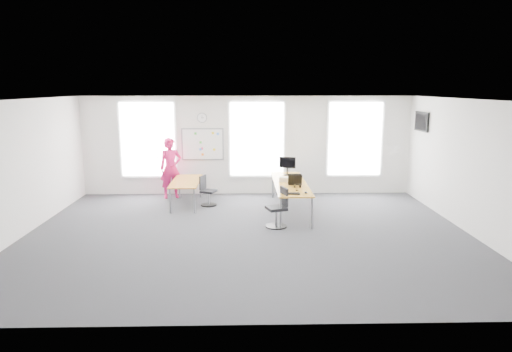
{
  "coord_description": "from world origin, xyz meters",
  "views": [
    {
      "loc": [
        -0.06,
        -9.84,
        3.26
      ],
      "look_at": [
        0.21,
        1.2,
        1.1
      ],
      "focal_mm": 32.0,
      "sensor_mm": 36.0,
      "label": 1
    }
  ],
  "objects_px": {
    "chair_right": "(278,210)",
    "monitor": "(287,164)",
    "desk_right": "(290,185)",
    "desk_left": "(186,183)",
    "person": "(171,168)",
    "headphones": "(297,186)",
    "chair_left": "(207,192)",
    "keyboard": "(292,194)"
  },
  "relations": [
    {
      "from": "desk_left",
      "to": "monitor",
      "type": "relative_size",
      "value": 3.59
    },
    {
      "from": "monitor",
      "to": "desk_left",
      "type": "bearing_deg",
      "value": -155.53
    },
    {
      "from": "desk_left",
      "to": "chair_left",
      "type": "bearing_deg",
      "value": -5.37
    },
    {
      "from": "desk_right",
      "to": "person",
      "type": "bearing_deg",
      "value": 154.52
    },
    {
      "from": "chair_right",
      "to": "monitor",
      "type": "relative_size",
      "value": 1.79
    },
    {
      "from": "keyboard",
      "to": "headphones",
      "type": "bearing_deg",
      "value": 85.0
    },
    {
      "from": "desk_right",
      "to": "chair_right",
      "type": "xyz_separation_m",
      "value": [
        -0.4,
        -1.36,
        -0.31
      ]
    },
    {
      "from": "chair_right",
      "to": "headphones",
      "type": "bearing_deg",
      "value": 127.6
    },
    {
      "from": "person",
      "to": "headphones",
      "type": "relative_size",
      "value": 10.44
    },
    {
      "from": "desk_left",
      "to": "keyboard",
      "type": "relative_size",
      "value": 4.61
    },
    {
      "from": "person",
      "to": "monitor",
      "type": "distance_m",
      "value": 3.47
    },
    {
      "from": "chair_right",
      "to": "person",
      "type": "bearing_deg",
      "value": -152.79
    },
    {
      "from": "monitor",
      "to": "keyboard",
      "type": "bearing_deg",
      "value": -74.21
    },
    {
      "from": "desk_right",
      "to": "headphones",
      "type": "distance_m",
      "value": 0.62
    },
    {
      "from": "chair_left",
      "to": "keyboard",
      "type": "relative_size",
      "value": 2.04
    },
    {
      "from": "desk_right",
      "to": "headphones",
      "type": "bearing_deg",
      "value": -78.78
    },
    {
      "from": "chair_left",
      "to": "monitor",
      "type": "xyz_separation_m",
      "value": [
        2.28,
        0.35,
        0.73
      ]
    },
    {
      "from": "desk_left",
      "to": "person",
      "type": "relative_size",
      "value": 1.06
    },
    {
      "from": "monitor",
      "to": "chair_left",
      "type": "bearing_deg",
      "value": -152.68
    },
    {
      "from": "headphones",
      "to": "chair_left",
      "type": "bearing_deg",
      "value": 141.29
    },
    {
      "from": "desk_right",
      "to": "desk_left",
      "type": "relative_size",
      "value": 1.68
    },
    {
      "from": "desk_left",
      "to": "headphones",
      "type": "height_order",
      "value": "headphones"
    },
    {
      "from": "chair_right",
      "to": "chair_left",
      "type": "bearing_deg",
      "value": -155.8
    },
    {
      "from": "chair_right",
      "to": "chair_left",
      "type": "relative_size",
      "value": 1.13
    },
    {
      "from": "desk_right",
      "to": "desk_left",
      "type": "bearing_deg",
      "value": 165.27
    },
    {
      "from": "desk_right",
      "to": "monitor",
      "type": "height_order",
      "value": "monitor"
    },
    {
      "from": "desk_right",
      "to": "keyboard",
      "type": "height_order",
      "value": "keyboard"
    },
    {
      "from": "chair_left",
      "to": "person",
      "type": "bearing_deg",
      "value": 72.4
    },
    {
      "from": "person",
      "to": "headphones",
      "type": "height_order",
      "value": "person"
    },
    {
      "from": "person",
      "to": "keyboard",
      "type": "xyz_separation_m",
      "value": [
        3.3,
        -2.9,
        -0.11
      ]
    },
    {
      "from": "desk_left",
      "to": "chair_left",
      "type": "xyz_separation_m",
      "value": [
        0.58,
        -0.05,
        -0.27
      ]
    },
    {
      "from": "headphones",
      "to": "monitor",
      "type": "relative_size",
      "value": 0.33
    },
    {
      "from": "desk_right",
      "to": "keyboard",
      "type": "distance_m",
      "value": 1.29
    },
    {
      "from": "desk_right",
      "to": "monitor",
      "type": "bearing_deg",
      "value": 88.95
    },
    {
      "from": "desk_left",
      "to": "keyboard",
      "type": "distance_m",
      "value": 3.42
    },
    {
      "from": "desk_left",
      "to": "headphones",
      "type": "relative_size",
      "value": 11.03
    },
    {
      "from": "person",
      "to": "chair_left",
      "type": "bearing_deg",
      "value": -58.35
    },
    {
      "from": "desk_left",
      "to": "chair_left",
      "type": "relative_size",
      "value": 2.26
    },
    {
      "from": "chair_left",
      "to": "person",
      "type": "height_order",
      "value": "person"
    },
    {
      "from": "desk_right",
      "to": "keyboard",
      "type": "xyz_separation_m",
      "value": [
        -0.09,
        -1.29,
        0.06
      ]
    },
    {
      "from": "chair_left",
      "to": "keyboard",
      "type": "bearing_deg",
      "value": -110.81
    },
    {
      "from": "headphones",
      "to": "monitor",
      "type": "bearing_deg",
      "value": 83.32
    }
  ]
}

